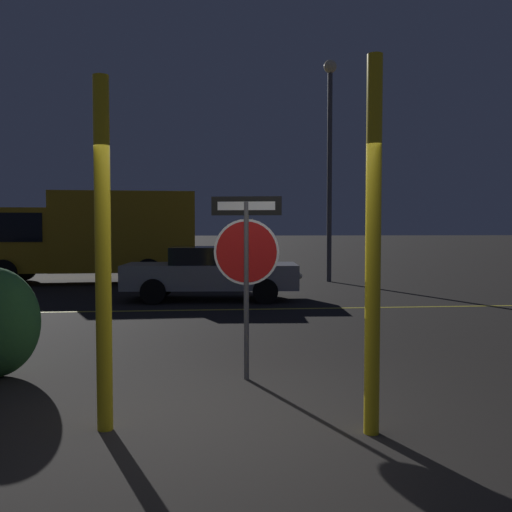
{
  "coord_description": "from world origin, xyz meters",
  "views": [
    {
      "loc": [
        -0.28,
        -5.05,
        1.79
      ],
      "look_at": [
        0.56,
        3.45,
        1.37
      ],
      "focal_mm": 40.0,
      "sensor_mm": 36.0,
      "label": 1
    }
  ],
  "objects_px": {
    "delivery_truck": "(81,234)",
    "yellow_pole_right": "(373,247)",
    "passing_car_3": "(210,273)",
    "street_lamp": "(330,143)",
    "yellow_pole_left": "(103,255)",
    "stop_sign": "(246,252)"
  },
  "relations": [
    {
      "from": "passing_car_3",
      "to": "delivery_truck",
      "type": "distance_m",
      "value": 6.34
    },
    {
      "from": "yellow_pole_right",
      "to": "street_lamp",
      "type": "height_order",
      "value": "street_lamp"
    },
    {
      "from": "yellow_pole_right",
      "to": "delivery_truck",
      "type": "relative_size",
      "value": 0.45
    },
    {
      "from": "passing_car_3",
      "to": "street_lamp",
      "type": "xyz_separation_m",
      "value": [
        4.04,
        4.46,
        3.91
      ]
    },
    {
      "from": "yellow_pole_left",
      "to": "yellow_pole_right",
      "type": "height_order",
      "value": "yellow_pole_right"
    },
    {
      "from": "yellow_pole_right",
      "to": "passing_car_3",
      "type": "height_order",
      "value": "yellow_pole_right"
    },
    {
      "from": "stop_sign",
      "to": "street_lamp",
      "type": "xyz_separation_m",
      "value": [
        3.75,
        11.98,
        3.08
      ]
    },
    {
      "from": "passing_car_3",
      "to": "yellow_pole_left",
      "type": "bearing_deg",
      "value": -2.81
    },
    {
      "from": "yellow_pole_left",
      "to": "street_lamp",
      "type": "bearing_deg",
      "value": 69.22
    },
    {
      "from": "stop_sign",
      "to": "yellow_pole_left",
      "type": "xyz_separation_m",
      "value": [
        -1.39,
        -1.56,
        0.04
      ]
    },
    {
      "from": "yellow_pole_right",
      "to": "stop_sign",
      "type": "bearing_deg",
      "value": 116.39
    },
    {
      "from": "stop_sign",
      "to": "passing_car_3",
      "type": "xyz_separation_m",
      "value": [
        -0.28,
        7.53,
        -0.83
      ]
    },
    {
      "from": "street_lamp",
      "to": "passing_car_3",
      "type": "bearing_deg",
      "value": -132.16
    },
    {
      "from": "delivery_truck",
      "to": "yellow_pole_right",
      "type": "bearing_deg",
      "value": -161.34
    },
    {
      "from": "yellow_pole_right",
      "to": "street_lamp",
      "type": "relative_size",
      "value": 0.45
    },
    {
      "from": "yellow_pole_right",
      "to": "passing_car_3",
      "type": "distance_m",
      "value": 9.54
    },
    {
      "from": "yellow_pole_right",
      "to": "yellow_pole_left",
      "type": "bearing_deg",
      "value": 172.02
    },
    {
      "from": "yellow_pole_right",
      "to": "delivery_truck",
      "type": "distance_m",
      "value": 15.14
    },
    {
      "from": "delivery_truck",
      "to": "stop_sign",
      "type": "bearing_deg",
      "value": -162.3
    },
    {
      "from": "stop_sign",
      "to": "passing_car_3",
      "type": "relative_size",
      "value": 0.49
    },
    {
      "from": "delivery_truck",
      "to": "yellow_pole_left",
      "type": "bearing_deg",
      "value": -169.7
    },
    {
      "from": "stop_sign",
      "to": "yellow_pole_left",
      "type": "bearing_deg",
      "value": -119.24
    }
  ]
}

